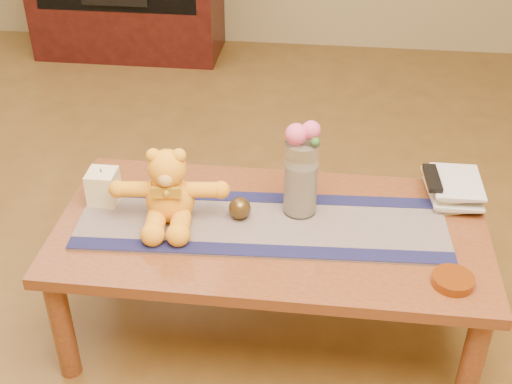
# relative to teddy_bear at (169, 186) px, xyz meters

# --- Properties ---
(floor) EXTENTS (5.50, 5.50, 0.00)m
(floor) POSITION_rel_teddy_bear_xyz_m (0.33, -0.00, -0.58)
(floor) COLOR brown
(floor) RESTS_ON ground
(coffee_table_top) EXTENTS (1.40, 0.70, 0.04)m
(coffee_table_top) POSITION_rel_teddy_bear_xyz_m (0.33, -0.00, -0.15)
(coffee_table_top) COLOR #602F17
(coffee_table_top) RESTS_ON floor
(table_leg_fl) EXTENTS (0.07, 0.07, 0.41)m
(table_leg_fl) POSITION_rel_teddy_bear_xyz_m (-0.31, -0.29, -0.37)
(table_leg_fl) COLOR #602F17
(table_leg_fl) RESTS_ON floor
(table_leg_fr) EXTENTS (0.07, 0.07, 0.41)m
(table_leg_fr) POSITION_rel_teddy_bear_xyz_m (0.97, -0.29, -0.37)
(table_leg_fr) COLOR #602F17
(table_leg_fr) RESTS_ON floor
(table_leg_bl) EXTENTS (0.07, 0.07, 0.41)m
(table_leg_bl) POSITION_rel_teddy_bear_xyz_m (-0.31, 0.29, -0.37)
(table_leg_bl) COLOR #602F17
(table_leg_bl) RESTS_ON floor
(table_leg_br) EXTENTS (0.07, 0.07, 0.41)m
(table_leg_br) POSITION_rel_teddy_bear_xyz_m (0.97, 0.29, -0.37)
(table_leg_br) COLOR #602F17
(table_leg_br) RESTS_ON floor
(persian_runner) EXTENTS (1.22, 0.41, 0.01)m
(persian_runner) POSITION_rel_teddy_bear_xyz_m (0.30, 0.00, -0.13)
(persian_runner) COLOR #181E44
(persian_runner) RESTS_ON coffee_table_top
(runner_border_near) EXTENTS (1.20, 0.13, 0.00)m
(runner_border_near) POSITION_rel_teddy_bear_xyz_m (0.31, -0.14, -0.12)
(runner_border_near) COLOR #161844
(runner_border_near) RESTS_ON persian_runner
(runner_border_far) EXTENTS (1.20, 0.13, 0.00)m
(runner_border_far) POSITION_rel_teddy_bear_xyz_m (0.29, 0.15, -0.12)
(runner_border_far) COLOR #161844
(runner_border_far) RESTS_ON persian_runner
(teddy_bear) EXTENTS (0.39, 0.33, 0.24)m
(teddy_bear) POSITION_rel_teddy_bear_xyz_m (0.00, 0.00, 0.00)
(teddy_bear) COLOR #FFA720
(teddy_bear) RESTS_ON persian_runner
(pillar_candle) EXTENTS (0.10, 0.10, 0.11)m
(pillar_candle) POSITION_rel_teddy_bear_xyz_m (-0.25, 0.06, -0.06)
(pillar_candle) COLOR #FFF3BB
(pillar_candle) RESTS_ON persian_runner
(candle_wick) EXTENTS (0.00, 0.00, 0.01)m
(candle_wick) POSITION_rel_teddy_bear_xyz_m (-0.25, 0.06, -0.00)
(candle_wick) COLOR black
(candle_wick) RESTS_ON pillar_candle
(glass_vase) EXTENTS (0.11, 0.11, 0.26)m
(glass_vase) POSITION_rel_teddy_bear_xyz_m (0.42, 0.08, 0.01)
(glass_vase) COLOR silver
(glass_vase) RESTS_ON persian_runner
(potpourri_fill) EXTENTS (0.09, 0.09, 0.18)m
(potpourri_fill) POSITION_rel_teddy_bear_xyz_m (0.42, 0.08, -0.03)
(potpourri_fill) COLOR beige
(potpourri_fill) RESTS_ON glass_vase
(rose_left) EXTENTS (0.07, 0.07, 0.07)m
(rose_left) POSITION_rel_teddy_bear_xyz_m (0.40, 0.07, 0.17)
(rose_left) COLOR #ED5388
(rose_left) RESTS_ON glass_vase
(rose_right) EXTENTS (0.06, 0.06, 0.06)m
(rose_right) POSITION_rel_teddy_bear_xyz_m (0.44, 0.09, 0.18)
(rose_right) COLOR #ED5388
(rose_right) RESTS_ON glass_vase
(blue_flower_back) EXTENTS (0.04, 0.04, 0.04)m
(blue_flower_back) POSITION_rel_teddy_bear_xyz_m (0.43, 0.12, 0.17)
(blue_flower_back) COLOR #445694
(blue_flower_back) RESTS_ON glass_vase
(blue_flower_side) EXTENTS (0.04, 0.04, 0.04)m
(blue_flower_side) POSITION_rel_teddy_bear_xyz_m (0.39, 0.10, 0.16)
(blue_flower_side) COLOR #445694
(blue_flower_side) RESTS_ON glass_vase
(leaf_sprig) EXTENTS (0.03, 0.03, 0.03)m
(leaf_sprig) POSITION_rel_teddy_bear_xyz_m (0.46, 0.06, 0.16)
(leaf_sprig) COLOR #33662D
(leaf_sprig) RESTS_ON glass_vase
(bronze_ball) EXTENTS (0.08, 0.08, 0.07)m
(bronze_ball) POSITION_rel_teddy_bear_xyz_m (0.22, 0.02, -0.09)
(bronze_ball) COLOR #4F3B1A
(bronze_ball) RESTS_ON persian_runner
(book_bottom) EXTENTS (0.19, 0.24, 0.02)m
(book_bottom) POSITION_rel_teddy_bear_xyz_m (0.86, 0.23, -0.12)
(book_bottom) COLOR beige
(book_bottom) RESTS_ON coffee_table_top
(book_lower) EXTENTS (0.17, 0.23, 0.02)m
(book_lower) POSITION_rel_teddy_bear_xyz_m (0.86, 0.23, -0.10)
(book_lower) COLOR beige
(book_lower) RESTS_ON book_bottom
(book_upper) EXTENTS (0.20, 0.25, 0.02)m
(book_upper) POSITION_rel_teddy_bear_xyz_m (0.85, 0.23, -0.08)
(book_upper) COLOR beige
(book_upper) RESTS_ON book_lower
(book_top) EXTENTS (0.17, 0.23, 0.02)m
(book_top) POSITION_rel_teddy_bear_xyz_m (0.86, 0.23, -0.06)
(book_top) COLOR beige
(book_top) RESTS_ON book_upper
(tv_remote) EXTENTS (0.06, 0.16, 0.02)m
(tv_remote) POSITION_rel_teddy_bear_xyz_m (0.86, 0.22, -0.04)
(tv_remote) COLOR black
(tv_remote) RESTS_ON book_top
(amber_dish) EXTENTS (0.13, 0.13, 0.03)m
(amber_dish) POSITION_rel_teddy_bear_xyz_m (0.88, -0.22, -0.12)
(amber_dish) COLOR #BF5914
(amber_dish) RESTS_ON coffee_table_top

